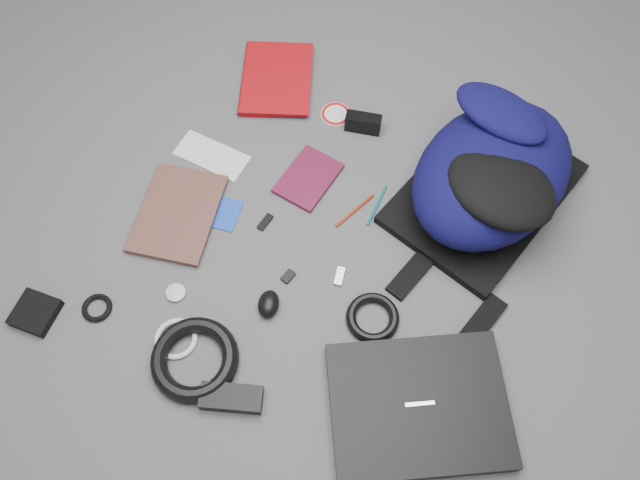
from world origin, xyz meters
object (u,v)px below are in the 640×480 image
at_px(laptop, 419,406).
at_px(comic_book, 142,207).
at_px(mouse, 269,304).
at_px(power_brick, 231,398).
at_px(backpack, 492,173).
at_px(compact_camera, 363,123).
at_px(textbook_red, 242,78).
at_px(pouch, 35,313).
at_px(dvd_case, 308,178).

relative_size(laptop, comic_book, 1.45).
distance_m(mouse, power_brick, 0.24).
bearing_deg(power_brick, backpack, 45.38).
relative_size(comic_book, compact_camera, 2.72).
xyz_separation_m(textbook_red, mouse, (0.38, -0.62, 0.00)).
height_order(backpack, power_brick, backpack).
xyz_separation_m(laptop, comic_book, (-0.85, 0.21, -0.01)).
bearing_deg(comic_book, power_brick, -49.20).
xyz_separation_m(mouse, pouch, (-0.51, -0.24, -0.01)).
xyz_separation_m(comic_book, compact_camera, (0.44, 0.47, 0.02)).
xyz_separation_m(comic_book, dvd_case, (0.37, 0.26, -0.00)).
relative_size(laptop, dvd_case, 2.25).
distance_m(comic_book, power_brick, 0.58).
height_order(textbook_red, comic_book, textbook_red).
xyz_separation_m(laptop, textbook_red, (-0.80, 0.71, -0.00)).
bearing_deg(laptop, power_brick, 172.70).
relative_size(comic_book, mouse, 3.76).
relative_size(laptop, compact_camera, 3.94).
distance_m(compact_camera, power_brick, 0.84).
bearing_deg(compact_camera, power_brick, -100.71).
bearing_deg(compact_camera, laptop, -70.64).
bearing_deg(compact_camera, textbook_red, 165.53).
distance_m(textbook_red, dvd_case, 0.40).
bearing_deg(laptop, dvd_case, 107.65).
bearing_deg(textbook_red, dvd_case, -57.43).
bearing_deg(backpack, dvd_case, -145.97).
distance_m(backpack, dvd_case, 0.48).
height_order(backpack, dvd_case, backpack).
bearing_deg(textbook_red, comic_book, -115.99).
bearing_deg(power_brick, textbook_red, 96.75).
height_order(laptop, pouch, laptop).
bearing_deg(dvd_case, mouse, -71.92).
bearing_deg(comic_book, compact_camera, 36.49).
xyz_separation_m(textbook_red, power_brick, (0.40, -0.86, 0.00)).
bearing_deg(laptop, pouch, 161.36).
xyz_separation_m(textbook_red, comic_book, (-0.05, -0.50, -0.00)).
bearing_deg(pouch, dvd_case, 53.67).
bearing_deg(backpack, comic_book, -137.10).
bearing_deg(comic_book, backpack, 15.07).
relative_size(laptop, textbook_red, 1.44).
relative_size(backpack, laptop, 1.38).
xyz_separation_m(backpack, mouse, (-0.39, -0.51, -0.10)).
xyz_separation_m(comic_book, mouse, (0.43, -0.12, 0.01)).
distance_m(laptop, dvd_case, 0.67).
distance_m(backpack, laptop, 0.61).
bearing_deg(comic_book, mouse, -26.24).
xyz_separation_m(backpack, textbook_red, (-0.77, 0.11, -0.10)).
height_order(textbook_red, pouch, textbook_red).
bearing_deg(laptop, mouse, 140.03).
bearing_deg(mouse, pouch, -170.35).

